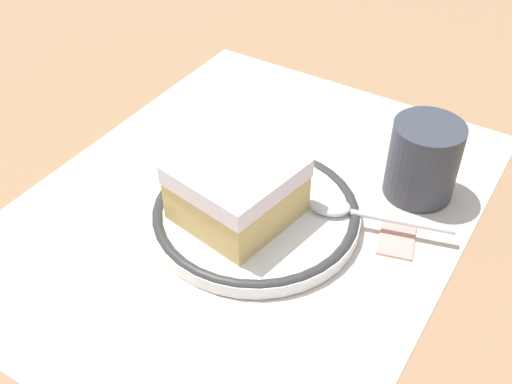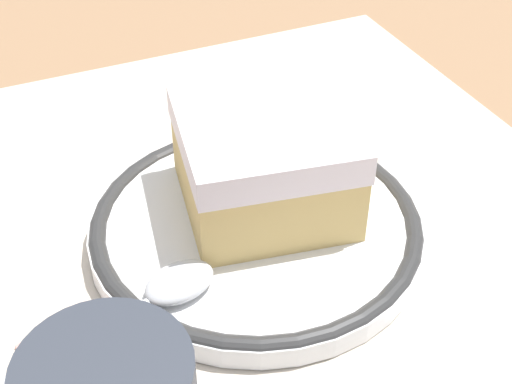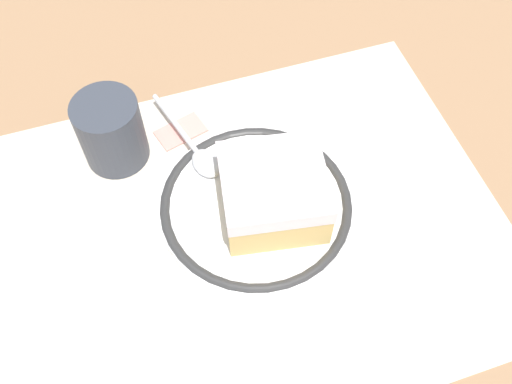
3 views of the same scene
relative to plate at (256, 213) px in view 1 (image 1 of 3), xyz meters
The scene contains 8 objects.
ground_plane 0.02m from the plate, 53.78° to the left, with size 2.40×2.40×0.00m, color #9E7551.
placemat 0.02m from the plate, 53.78° to the left, with size 0.48×0.37×0.00m, color beige.
plate is the anchor object (origin of this frame).
cake_slice 0.04m from the plate, 140.90° to the left, with size 0.11×0.10×0.06m.
spoon 0.08m from the plate, 61.94° to the right, with size 0.05×0.12×0.01m.
cup 0.16m from the plate, 43.51° to the right, with size 0.06×0.06×0.07m.
napkin 0.15m from the plate, 21.17° to the left, with size 0.10×0.11×0.00m, color white.
sugar_packet 0.12m from the plate, 68.48° to the right, with size 0.05×0.03×0.01m, color #E5998C.
Camera 1 is at (-0.35, -0.23, 0.38)m, focal length 43.25 mm.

